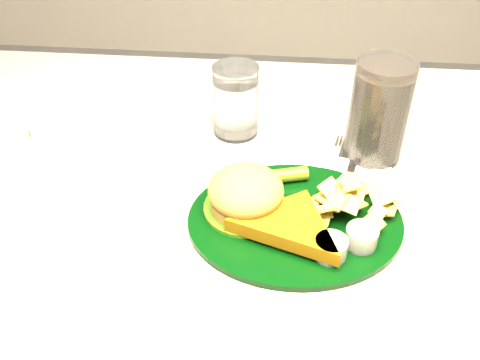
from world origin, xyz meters
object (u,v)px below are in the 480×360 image
object	(u,v)px
table	(246,354)
cola_glass	(379,112)
dinner_plate	(296,205)
fork_napkin	(346,181)
water_glass	(236,101)

from	to	relation	value
table	cola_glass	distance (m)	0.49
dinner_plate	fork_napkin	size ratio (longest dim) A/B	1.72
cola_glass	fork_napkin	bearing A→B (deg)	-119.64
cola_glass	fork_napkin	distance (m)	0.11
dinner_plate	water_glass	bearing A→B (deg)	109.30
water_glass	cola_glass	xyz separation A→B (m)	(0.21, -0.05, 0.02)
water_glass	fork_napkin	distance (m)	0.21
water_glass	fork_napkin	size ratio (longest dim) A/B	0.70
cola_glass	fork_napkin	xyz separation A→B (m)	(-0.04, -0.07, -0.07)
table	cola_glass	xyz separation A→B (m)	(0.17, 0.11, 0.45)
water_glass	cola_glass	bearing A→B (deg)	-12.67
table	dinner_plate	xyz separation A→B (m)	(0.06, -0.05, 0.41)
table	fork_napkin	distance (m)	0.40
fork_napkin	table	bearing A→B (deg)	-152.78
dinner_plate	fork_napkin	distance (m)	0.11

